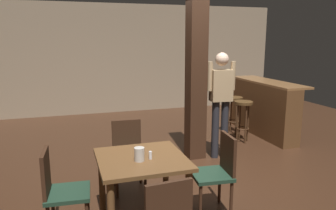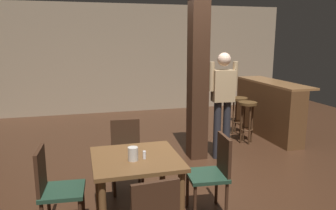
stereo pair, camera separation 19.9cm
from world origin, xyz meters
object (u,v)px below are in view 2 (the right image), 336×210
object	(u,v)px
dining_table	(136,169)
bar_counter	(268,108)
salt_shaker	(144,155)
chair_west	(54,186)
standing_person	(223,98)
bar_stool_near	(247,113)
chair_east	(213,170)
napkin_cup	(133,154)
bar_stool_mid	(239,107)
chair_north	(126,151)

from	to	relation	value
dining_table	bar_counter	world-z (taller)	bar_counter
salt_shaker	chair_west	bearing A→B (deg)	173.80
salt_shaker	standing_person	distance (m)	2.29
chair_west	bar_stool_near	world-z (taller)	chair_west
chair_east	napkin_cup	world-z (taller)	chair_east
bar_counter	bar_stool_mid	world-z (taller)	bar_counter
salt_shaker	chair_north	bearing A→B (deg)	93.50
standing_person	bar_stool_mid	xyz separation A→B (m)	(0.90, 1.17, -0.43)
napkin_cup	bar_stool_near	distance (m)	3.36
chair_west	bar_stool_near	xyz separation A→B (m)	(3.27, 2.13, 0.08)
chair_east	napkin_cup	xyz separation A→B (m)	(-0.90, -0.07, 0.30)
chair_west	chair_east	bearing A→B (deg)	-1.52
napkin_cup	salt_shaker	xyz separation A→B (m)	(0.12, 0.01, -0.03)
chair_east	chair_north	bearing A→B (deg)	133.80
chair_north	bar_stool_near	world-z (taller)	chair_north
salt_shaker	standing_person	bearing A→B (deg)	45.50
chair_north	dining_table	bearing A→B (deg)	-91.22
bar_stool_near	salt_shaker	bearing A→B (deg)	-136.92
dining_table	bar_stool_near	distance (m)	3.26
bar_counter	salt_shaker	bearing A→B (deg)	-139.57
chair_east	salt_shaker	distance (m)	0.83
napkin_cup	salt_shaker	size ratio (longest dim) A/B	1.68
chair_west	napkin_cup	bearing A→B (deg)	-8.14
chair_west	bar_counter	distance (m)	4.64
dining_table	bar_stool_mid	xyz separation A→B (m)	(2.57, 2.72, -0.04)
bar_counter	bar_stool_mid	size ratio (longest dim) A/B	2.57
salt_shaker	standing_person	size ratio (longest dim) A/B	0.05
dining_table	chair_north	bearing A→B (deg)	88.78
chair_north	bar_counter	bearing A→B (deg)	28.12
bar_counter	bar_stool_near	xyz separation A→B (m)	(-0.65, -0.35, 0.03)
dining_table	napkin_cup	size ratio (longest dim) A/B	6.50
dining_table	salt_shaker	world-z (taller)	salt_shaker
salt_shaker	dining_table	bearing A→B (deg)	137.31
bar_stool_mid	chair_east	bearing A→B (deg)	-121.95
salt_shaker	bar_counter	size ratio (longest dim) A/B	0.04
chair_west	bar_stool_near	size ratio (longest dim) A/B	1.14
standing_person	chair_west	bearing A→B (deg)	-148.45
chair_west	bar_counter	xyz separation A→B (m)	(3.92, 2.48, 0.05)
bar_stool_mid	chair_north	bearing A→B (deg)	-143.86
salt_shaker	bar_counter	xyz separation A→B (m)	(3.03, 2.58, -0.23)
dining_table	bar_stool_mid	size ratio (longest dim) A/B	1.17
dining_table	bar_stool_near	size ratio (longest dim) A/B	1.14
napkin_cup	bar_stool_near	xyz separation A→B (m)	(2.50, 2.24, -0.23)
chair_north	napkin_cup	distance (m)	0.99
standing_person	bar_stool_mid	world-z (taller)	standing_person
standing_person	chair_east	bearing A→B (deg)	-117.30
chair_west	chair_north	bearing A→B (deg)	44.97
chair_east	bar_stool_mid	world-z (taller)	chair_east
salt_shaker	bar_counter	world-z (taller)	bar_counter
chair_west	bar_stool_mid	size ratio (longest dim) A/B	1.17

